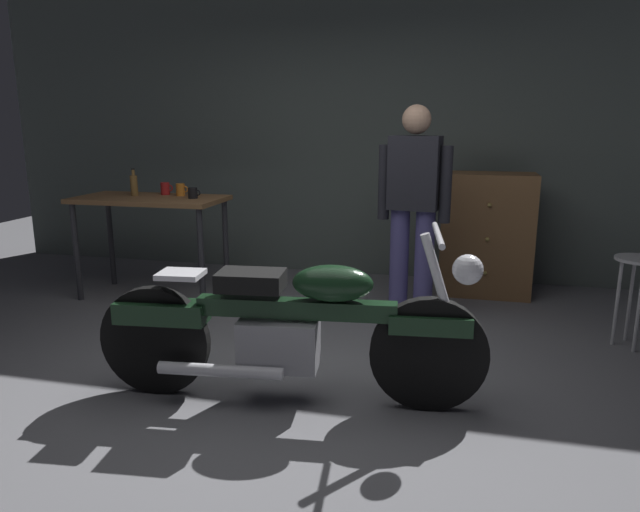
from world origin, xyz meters
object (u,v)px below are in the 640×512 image
(shop_stool, at_px, (638,278))
(wooden_dresser, at_px, (486,234))
(bottle, at_px, (134,185))
(mug_black_matte, at_px, (193,193))
(mug_orange_travel, at_px, (181,190))
(person_standing, at_px, (414,204))
(motorcycle, at_px, (290,326))
(mug_red_diner, at_px, (165,189))

(shop_stool, relative_size, wooden_dresser, 0.58)
(shop_stool, xyz_separation_m, wooden_dresser, (-0.97, 1.09, 0.05))
(wooden_dresser, height_order, bottle, bottle)
(mug_black_matte, bearing_deg, mug_orange_travel, 142.75)
(person_standing, bearing_deg, motorcycle, 79.82)
(motorcycle, relative_size, mug_orange_travel, 19.43)
(motorcycle, bearing_deg, mug_black_matte, 123.20)
(shop_stool, distance_m, mug_orange_travel, 3.68)
(person_standing, xyz_separation_m, mug_black_matte, (-1.88, 0.05, 0.02))
(mug_orange_travel, bearing_deg, bottle, -167.23)
(person_standing, distance_m, bottle, 2.47)
(shop_stool, distance_m, bottle, 4.08)
(mug_red_diner, relative_size, mug_black_matte, 1.03)
(person_standing, relative_size, shop_stool, 2.61)
(mug_red_diner, bearing_deg, shop_stool, -7.31)
(person_standing, distance_m, wooden_dresser, 1.09)
(bottle, bearing_deg, mug_orange_travel, 12.77)
(mug_orange_travel, relative_size, mug_red_diner, 0.97)
(shop_stool, xyz_separation_m, bottle, (-4.03, 0.35, 0.50))
(mug_orange_travel, height_order, mug_black_matte, mug_orange_travel)
(wooden_dresser, relative_size, bottle, 4.56)
(person_standing, xyz_separation_m, mug_red_diner, (-2.24, 0.23, 0.03))
(motorcycle, relative_size, person_standing, 1.31)
(motorcycle, xyz_separation_m, mug_black_matte, (-1.36, 1.66, 0.50))
(shop_stool, height_order, mug_red_diner, mug_red_diner)
(mug_red_diner, distance_m, bottle, 0.27)
(shop_stool, height_order, mug_black_matte, mug_black_matte)
(shop_stool, xyz_separation_m, mug_red_diner, (-3.80, 0.49, 0.46))
(wooden_dresser, xyz_separation_m, mug_black_matte, (-2.47, -0.79, 0.40))
(mug_orange_travel, bearing_deg, wooden_dresser, 13.71)
(person_standing, xyz_separation_m, shop_stool, (1.57, -0.26, -0.43))
(mug_orange_travel, height_order, mug_red_diner, same)
(person_standing, bearing_deg, mug_orange_travel, 2.59)
(wooden_dresser, bearing_deg, mug_red_diner, -167.95)
(person_standing, xyz_separation_m, wooden_dresser, (0.59, 0.84, -0.38))
(shop_stool, relative_size, mug_orange_travel, 5.69)
(mug_red_diner, bearing_deg, motorcycle, -47.05)
(mug_black_matte, xyz_separation_m, bottle, (-0.59, 0.05, 0.05))
(shop_stool, bearing_deg, bottle, 175.01)
(mug_orange_travel, xyz_separation_m, mug_black_matte, (0.19, -0.14, -0.01))
(mug_orange_travel, bearing_deg, mug_black_matte, -37.25)
(motorcycle, relative_size, shop_stool, 3.41)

